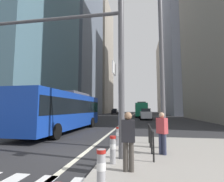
{
  "coord_description": "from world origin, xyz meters",
  "views": [
    {
      "loc": [
        2.4,
        -7.11,
        1.89
      ],
      "look_at": [
        -2.24,
        20.76,
        4.82
      ],
      "focal_mm": 27.45,
      "sensor_mm": 36.0,
      "label": 1
    }
  ],
  "objects_px": {
    "street_lamp_post": "(161,37)",
    "car_oncoming_far": "(86,114)",
    "traffic_signal_gantry": "(61,51)",
    "car_receding_far": "(145,114)",
    "city_bus_blue_oncoming": "(65,109)",
    "bollard_left": "(101,169)",
    "pedestrian_waiting": "(128,138)",
    "bollard_back": "(118,135)",
    "pedestrian_walking": "(162,131)",
    "car_receding_near": "(141,112)",
    "sedan_white_oncoming": "(16,120)",
    "car_oncoming_mid": "(115,111)",
    "city_bus_red_receding": "(142,109)",
    "bollard_right": "(113,148)"
  },
  "relations": [
    {
      "from": "city_bus_blue_oncoming",
      "to": "city_bus_red_receding",
      "type": "relative_size",
      "value": 0.96
    },
    {
      "from": "city_bus_blue_oncoming",
      "to": "street_lamp_post",
      "type": "distance_m",
      "value": 9.75
    },
    {
      "from": "car_oncoming_mid",
      "to": "street_lamp_post",
      "type": "distance_m",
      "value": 52.31
    },
    {
      "from": "city_bus_blue_oncoming",
      "to": "car_receding_far",
      "type": "xyz_separation_m",
      "value": [
        7.07,
        16.84,
        -0.85
      ]
    },
    {
      "from": "bollard_back",
      "to": "pedestrian_walking",
      "type": "distance_m",
      "value": 2.34
    },
    {
      "from": "bollard_back",
      "to": "pedestrian_walking",
      "type": "bearing_deg",
      "value": -34.58
    },
    {
      "from": "pedestrian_waiting",
      "to": "pedestrian_walking",
      "type": "xyz_separation_m",
      "value": [
        1.17,
        2.0,
        -0.03
      ]
    },
    {
      "from": "car_oncoming_mid",
      "to": "street_lamp_post",
      "type": "relative_size",
      "value": 0.54
    },
    {
      "from": "bollard_right",
      "to": "city_bus_red_receding",
      "type": "bearing_deg",
      "value": 88.05
    },
    {
      "from": "city_bus_blue_oncoming",
      "to": "bollard_right",
      "type": "height_order",
      "value": "city_bus_blue_oncoming"
    },
    {
      "from": "sedan_white_oncoming",
      "to": "car_oncoming_mid",
      "type": "distance_m",
      "value": 46.76
    },
    {
      "from": "sedan_white_oncoming",
      "to": "pedestrian_walking",
      "type": "distance_m",
      "value": 12.18
    },
    {
      "from": "car_oncoming_far",
      "to": "pedestrian_walking",
      "type": "xyz_separation_m",
      "value": [
        10.64,
        -23.0,
        0.04
      ]
    },
    {
      "from": "sedan_white_oncoming",
      "to": "car_receding_near",
      "type": "xyz_separation_m",
      "value": [
        10.02,
        44.34,
        0.0
      ]
    },
    {
      "from": "car_oncoming_mid",
      "to": "pedestrian_walking",
      "type": "bearing_deg",
      "value": -79.52
    },
    {
      "from": "city_bus_red_receding",
      "to": "city_bus_blue_oncoming",
      "type": "bearing_deg",
      "value": -103.58
    },
    {
      "from": "city_bus_red_receding",
      "to": "car_receding_near",
      "type": "relative_size",
      "value": 2.7
    },
    {
      "from": "city_bus_blue_oncoming",
      "to": "traffic_signal_gantry",
      "type": "xyz_separation_m",
      "value": [
        3.15,
        -7.44,
        2.32
      ]
    },
    {
      "from": "car_oncoming_far",
      "to": "bollard_left",
      "type": "bearing_deg",
      "value": -71.15
    },
    {
      "from": "street_lamp_post",
      "to": "car_oncoming_far",
      "type": "bearing_deg",
      "value": 116.41
    },
    {
      "from": "bollard_back",
      "to": "pedestrian_waiting",
      "type": "height_order",
      "value": "pedestrian_waiting"
    },
    {
      "from": "bollard_right",
      "to": "traffic_signal_gantry",
      "type": "bearing_deg",
      "value": 164.27
    },
    {
      "from": "city_bus_red_receding",
      "to": "car_oncoming_mid",
      "type": "bearing_deg",
      "value": 116.27
    },
    {
      "from": "street_lamp_post",
      "to": "pedestrian_waiting",
      "type": "height_order",
      "value": "street_lamp_post"
    },
    {
      "from": "bollard_left",
      "to": "city_bus_blue_oncoming",
      "type": "bearing_deg",
      "value": 118.4
    },
    {
      "from": "car_oncoming_mid",
      "to": "bollard_back",
      "type": "bearing_deg",
      "value": -81.33
    },
    {
      "from": "city_bus_blue_oncoming",
      "to": "bollard_left",
      "type": "distance_m",
      "value": 11.46
    },
    {
      "from": "traffic_signal_gantry",
      "to": "street_lamp_post",
      "type": "relative_size",
      "value": 0.89
    },
    {
      "from": "car_receding_far",
      "to": "street_lamp_post",
      "type": "bearing_deg",
      "value": -89.5
    },
    {
      "from": "city_bus_blue_oncoming",
      "to": "car_receding_near",
      "type": "distance_m",
      "value": 43.73
    },
    {
      "from": "car_oncoming_mid",
      "to": "pedestrian_walking",
      "type": "relative_size",
      "value": 2.7
    },
    {
      "from": "bollard_back",
      "to": "traffic_signal_gantry",
      "type": "bearing_deg",
      "value": -133.84
    },
    {
      "from": "sedan_white_oncoming",
      "to": "car_oncoming_far",
      "type": "xyz_separation_m",
      "value": [
        0.18,
        17.41,
        -0.0
      ]
    },
    {
      "from": "city_bus_blue_oncoming",
      "to": "city_bus_red_receding",
      "type": "height_order",
      "value": "same"
    },
    {
      "from": "car_receding_far",
      "to": "traffic_signal_gantry",
      "type": "distance_m",
      "value": 24.8
    },
    {
      "from": "sedan_white_oncoming",
      "to": "pedestrian_waiting",
      "type": "xyz_separation_m",
      "value": [
        9.66,
        -7.59,
        0.07
      ]
    },
    {
      "from": "city_bus_blue_oncoming",
      "to": "car_oncoming_mid",
      "type": "height_order",
      "value": "city_bus_blue_oncoming"
    },
    {
      "from": "bollard_right",
      "to": "pedestrian_walking",
      "type": "relative_size",
      "value": 0.54
    },
    {
      "from": "car_oncoming_far",
      "to": "bollard_right",
      "type": "relative_size",
      "value": 4.78
    },
    {
      "from": "city_bus_red_receding",
      "to": "traffic_signal_gantry",
      "type": "height_order",
      "value": "traffic_signal_gantry"
    },
    {
      "from": "car_oncoming_mid",
      "to": "pedestrian_waiting",
      "type": "xyz_separation_m",
      "value": [
        8.51,
        -54.33,
        0.07
      ]
    },
    {
      "from": "sedan_white_oncoming",
      "to": "traffic_signal_gantry",
      "type": "distance_m",
      "value": 9.93
    },
    {
      "from": "city_bus_blue_oncoming",
      "to": "car_oncoming_far",
      "type": "distance_m",
      "value": 16.75
    },
    {
      "from": "city_bus_blue_oncoming",
      "to": "pedestrian_waiting",
      "type": "relative_size",
      "value": 6.86
    },
    {
      "from": "traffic_signal_gantry",
      "to": "bollard_back",
      "type": "xyz_separation_m",
      "value": [
        2.01,
        2.09,
        -3.53
      ]
    },
    {
      "from": "pedestrian_walking",
      "to": "car_oncoming_mid",
      "type": "bearing_deg",
      "value": 100.48
    },
    {
      "from": "car_oncoming_mid",
      "to": "sedan_white_oncoming",
      "type": "bearing_deg",
      "value": -91.4
    },
    {
      "from": "traffic_signal_gantry",
      "to": "street_lamp_post",
      "type": "xyz_separation_m",
      "value": [
        4.12,
        1.94,
        1.12
      ]
    },
    {
      "from": "sedan_white_oncoming",
      "to": "car_oncoming_far",
      "type": "height_order",
      "value": "same"
    },
    {
      "from": "bollard_left",
      "to": "pedestrian_waiting",
      "type": "distance_m",
      "value": 1.51
    }
  ]
}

